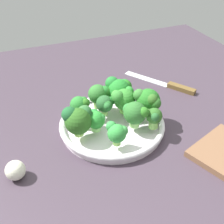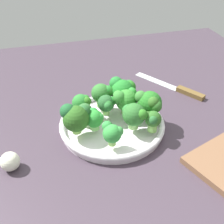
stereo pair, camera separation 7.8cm
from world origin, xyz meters
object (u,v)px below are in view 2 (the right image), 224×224
at_px(broccoli_floret_6, 103,93).
at_px(broccoli_floret_11, 85,112).
at_px(bowl, 112,125).
at_px(broccoli_floret_7, 123,90).
at_px(broccoli_floret_0, 107,104).
at_px(broccoli_floret_9, 112,133).
at_px(garlic_bulb, 10,161).
at_px(broccoli_floret_1, 94,118).
at_px(broccoli_floret_4, 152,120).
at_px(broccoli_floret_5, 125,99).
at_px(broccoli_floret_2, 75,117).
at_px(broccoli_floret_8, 150,103).
at_px(knife, 178,89).
at_px(broccoli_floret_3, 134,115).
at_px(broccoli_floret_10, 82,103).

height_order(broccoli_floret_6, broccoli_floret_11, broccoli_floret_6).
distance_m(bowl, broccoli_floret_7, 0.11).
distance_m(broccoli_floret_0, broccoli_floret_9, 0.12).
bearing_deg(garlic_bulb, broccoli_floret_1, 106.60).
height_order(broccoli_floret_4, broccoli_floret_5, broccoli_floret_5).
height_order(broccoli_floret_2, broccoli_floret_11, broccoli_floret_2).
height_order(broccoli_floret_8, broccoli_floret_11, broccoli_floret_8).
bearing_deg(broccoli_floret_5, broccoli_floret_2, -72.08).
bearing_deg(broccoli_floret_9, knife, 128.71).
bearing_deg(knife, broccoli_floret_4, -40.40).
bearing_deg(broccoli_floret_7, broccoli_floret_3, -3.28).
height_order(broccoli_floret_3, garlic_bulb, broccoli_floret_3).
bearing_deg(garlic_bulb, bowl, 106.86).
height_order(broccoli_floret_1, garlic_bulb, broccoli_floret_1).
relative_size(broccoli_floret_7, knife, 0.35).
height_order(broccoli_floret_3, broccoli_floret_8, broccoli_floret_8).
relative_size(bowl, broccoli_floret_5, 3.84).
relative_size(broccoli_floret_1, knife, 0.24).
xyz_separation_m(bowl, knife, (-0.14, 0.27, -0.01)).
bearing_deg(broccoli_floret_2, broccoli_floret_9, 47.18).
bearing_deg(broccoli_floret_10, broccoli_floret_6, 104.97).
bearing_deg(broccoli_floret_3, broccoli_floret_7, 176.72).
relative_size(broccoli_floret_5, knife, 0.32).
xyz_separation_m(broccoli_floret_2, broccoli_floret_7, (-0.09, 0.15, 0.00)).
bearing_deg(broccoli_floret_5, broccoli_floret_0, -94.04).
height_order(broccoli_floret_7, broccoli_floret_10, broccoli_floret_7).
bearing_deg(broccoli_floret_6, broccoli_floret_1, -26.69).
bearing_deg(broccoli_floret_3, bowl, -131.68).
distance_m(broccoli_floret_8, broccoli_floret_10, 0.19).
relative_size(broccoli_floret_0, knife, 0.25).
bearing_deg(broccoli_floret_9, broccoli_floret_2, -132.82).
distance_m(broccoli_floret_0, broccoli_floret_11, 0.07).
distance_m(broccoli_floret_2, broccoli_floret_9, 0.11).
height_order(bowl, broccoli_floret_3, broccoli_floret_3).
xyz_separation_m(broccoli_floret_11, garlic_bulb, (0.10, -0.20, -0.04)).
distance_m(bowl, broccoli_floret_0, 0.06).
bearing_deg(broccoli_floret_3, broccoli_floret_11, -115.62).
xyz_separation_m(broccoli_floret_1, broccoli_floret_2, (0.00, -0.05, 0.01)).
bearing_deg(bowl, knife, 118.34).
bearing_deg(broccoli_floret_11, broccoli_floret_1, 27.88).
bearing_deg(broccoli_floret_6, broccoli_floret_10, -75.03).
bearing_deg(knife, broccoli_floret_3, -50.01).
bearing_deg(broccoli_floret_2, broccoli_floret_10, 159.38).
bearing_deg(broccoli_floret_6, broccoli_floret_7, 85.29).
bearing_deg(bowl, broccoli_floret_0, -170.28).
height_order(broccoli_floret_4, garlic_bulb, broccoli_floret_4).
xyz_separation_m(broccoli_floret_6, broccoli_floret_10, (0.02, -0.06, -0.01)).
xyz_separation_m(broccoli_floret_7, broccoli_floret_11, (0.06, -0.12, -0.02)).
relative_size(broccoli_floret_11, garlic_bulb, 1.20).
distance_m(broccoli_floret_9, knife, 0.38).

